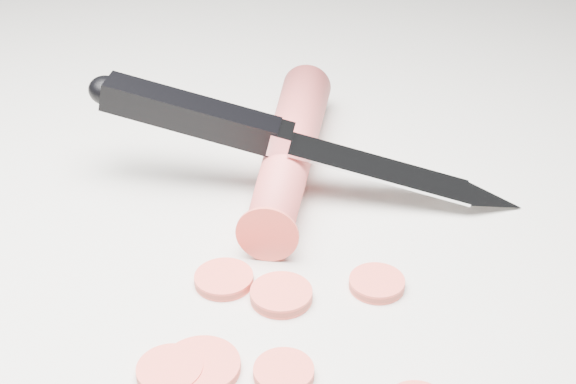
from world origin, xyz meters
name	(u,v)px	position (x,y,z in m)	size (l,w,h in m)	color
ground	(254,283)	(0.00, 0.00, 0.00)	(2.40, 2.40, 0.00)	beige
carrot	(290,149)	(0.06, 0.11, 0.02)	(0.03, 0.03, 0.21)	#DB4545
carrot_slice_0	(201,366)	(-0.05, -0.06, 0.00)	(0.04, 0.04, 0.01)	#EF483A
carrot_slice_1	(170,371)	(-0.06, -0.06, 0.00)	(0.03, 0.03, 0.01)	#EF483A
carrot_slice_2	(224,279)	(-0.02, 0.01, 0.00)	(0.04, 0.04, 0.01)	#EF483A
carrot_slice_3	(377,283)	(0.07, -0.03, 0.00)	(0.03, 0.03, 0.01)	#EF483A
carrot_slice_4	(281,295)	(0.01, -0.02, 0.00)	(0.04, 0.04, 0.01)	#EF483A
carrot_slice_5	(284,372)	(-0.01, -0.08, 0.00)	(0.03, 0.03, 0.01)	#EF483A
kitchen_knife	(306,140)	(0.07, 0.09, 0.04)	(0.28, 0.17, 0.08)	silver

